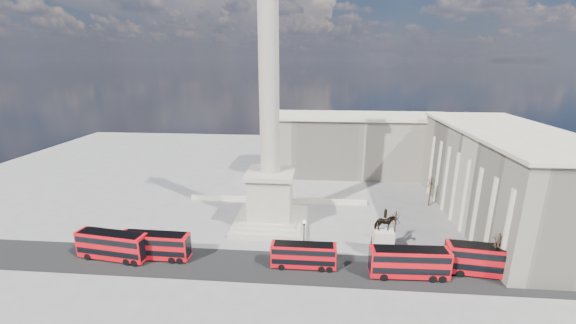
% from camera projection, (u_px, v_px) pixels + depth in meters
% --- Properties ---
extents(ground, '(180.00, 180.00, 0.00)m').
position_uv_depth(ground, '(267.00, 236.00, 64.85)').
color(ground, gray).
rests_on(ground, ground).
extents(asphalt_road, '(120.00, 9.00, 0.01)m').
position_uv_depth(asphalt_road, '(290.00, 267.00, 54.87)').
color(asphalt_road, black).
rests_on(asphalt_road, ground).
extents(nelsons_column, '(14.00, 14.00, 49.85)m').
position_uv_depth(nelsons_column, '(270.00, 161.00, 66.06)').
color(nelsons_column, beige).
rests_on(nelsons_column, ground).
extents(balustrade_wall, '(40.00, 0.60, 1.10)m').
position_uv_depth(balustrade_wall, '(277.00, 200.00, 80.02)').
color(balustrade_wall, beige).
rests_on(balustrade_wall, ground).
extents(building_east, '(19.00, 46.00, 18.60)m').
position_uv_depth(building_east, '(504.00, 177.00, 68.15)').
color(building_east, '#B5AB95').
rests_on(building_east, ground).
extents(building_northeast, '(51.00, 17.00, 16.60)m').
position_uv_depth(building_northeast, '(357.00, 144.00, 99.20)').
color(building_northeast, '#B5AB95').
rests_on(building_northeast, ground).
extents(red_bus_a, '(11.83, 4.15, 4.70)m').
position_uv_depth(red_bus_a, '(113.00, 245.00, 56.59)').
color(red_bus_a, red).
rests_on(red_bus_a, ground).
extents(red_bus_b, '(10.00, 2.40, 4.05)m').
position_uv_depth(red_bus_b, '(304.00, 255.00, 54.34)').
color(red_bus_b, red).
rests_on(red_bus_b, ground).
extents(red_bus_c, '(11.55, 3.04, 4.65)m').
position_uv_depth(red_bus_c, '(410.00, 262.00, 51.83)').
color(red_bus_c, red).
rests_on(red_bus_c, ground).
extents(red_bus_d, '(12.16, 4.03, 4.84)m').
position_uv_depth(red_bus_d, '(489.00, 260.00, 52.18)').
color(red_bus_d, red).
rests_on(red_bus_d, ground).
extents(red_bus_e, '(11.14, 2.89, 4.49)m').
position_uv_depth(red_bus_e, '(156.00, 245.00, 56.75)').
color(red_bus_e, red).
rests_on(red_bus_e, ground).
extents(victorian_lamp, '(0.62, 0.62, 7.20)m').
position_uv_depth(victorian_lamp, '(304.00, 237.00, 55.49)').
color(victorian_lamp, black).
rests_on(victorian_lamp, ground).
extents(equestrian_statue, '(3.98, 2.98, 8.29)m').
position_uv_depth(equestrian_statue, '(383.00, 239.00, 57.67)').
color(equestrian_statue, beige).
rests_on(equestrian_statue, ground).
extents(bare_tree_near, '(1.69, 1.69, 7.38)m').
position_uv_depth(bare_tree_near, '(499.00, 241.00, 51.09)').
color(bare_tree_near, '#332319').
rests_on(bare_tree_near, ground).
extents(bare_tree_mid, '(1.72, 1.72, 6.52)m').
position_uv_depth(bare_tree_mid, '(396.00, 217.00, 60.55)').
color(bare_tree_mid, '#332319').
rests_on(bare_tree_mid, ground).
extents(bare_tree_far, '(1.72, 1.72, 7.01)m').
position_uv_depth(bare_tree_far, '(431.00, 182.00, 76.71)').
color(bare_tree_far, '#332319').
rests_on(bare_tree_far, ground).
extents(pedestrian_walking, '(0.71, 0.57, 1.69)m').
position_uv_depth(pedestrian_walking, '(372.00, 241.00, 61.03)').
color(pedestrian_walking, black).
rests_on(pedestrian_walking, ground).
extents(pedestrian_standing, '(0.83, 0.66, 1.63)m').
position_uv_depth(pedestrian_standing, '(477.00, 259.00, 55.59)').
color(pedestrian_standing, black).
rests_on(pedestrian_standing, ground).
extents(pedestrian_crossing, '(1.02, 1.16, 1.88)m').
position_uv_depth(pedestrian_crossing, '(382.00, 248.00, 58.72)').
color(pedestrian_crossing, black).
rests_on(pedestrian_crossing, ground).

